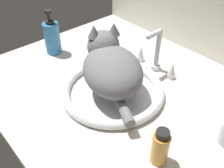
{
  "coord_description": "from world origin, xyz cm",
  "views": [
    {
      "loc": [
        49.98,
        -48.4,
        60.31
      ],
      "look_at": [
        -0.24,
        -4.15,
        7.0
      ],
      "focal_mm": 40.53,
      "sensor_mm": 36.0,
      "label": 1
    }
  ],
  "objects_px": {
    "cat": "(110,65)",
    "soap_pump_bottle": "(52,37)",
    "faucet": "(156,55)",
    "sink_basin": "(112,90)",
    "amber_bottle": "(160,147)"
  },
  "relations": [
    {
      "from": "cat",
      "to": "soap_pump_bottle",
      "type": "height_order",
      "value": "cat"
    },
    {
      "from": "faucet",
      "to": "cat",
      "type": "height_order",
      "value": "cat"
    },
    {
      "from": "cat",
      "to": "amber_bottle",
      "type": "distance_m",
      "value": 0.33
    },
    {
      "from": "sink_basin",
      "to": "amber_bottle",
      "type": "xyz_separation_m",
      "value": [
        0.28,
        -0.09,
        0.04
      ]
    },
    {
      "from": "sink_basin",
      "to": "cat",
      "type": "height_order",
      "value": "cat"
    },
    {
      "from": "amber_bottle",
      "to": "soap_pump_bottle",
      "type": "bearing_deg",
      "value": 172.82
    },
    {
      "from": "soap_pump_bottle",
      "to": "amber_bottle",
      "type": "distance_m",
      "value": 0.66
    },
    {
      "from": "cat",
      "to": "soap_pump_bottle",
      "type": "relative_size",
      "value": 1.81
    },
    {
      "from": "sink_basin",
      "to": "cat",
      "type": "bearing_deg",
      "value": 153.82
    },
    {
      "from": "sink_basin",
      "to": "amber_bottle",
      "type": "height_order",
      "value": "amber_bottle"
    },
    {
      "from": "cat",
      "to": "amber_bottle",
      "type": "xyz_separation_m",
      "value": [
        0.31,
        -0.1,
        -0.05
      ]
    },
    {
      "from": "cat",
      "to": "soap_pump_bottle",
      "type": "bearing_deg",
      "value": -177.22
    },
    {
      "from": "faucet",
      "to": "soap_pump_bottle",
      "type": "relative_size",
      "value": 1.01
    },
    {
      "from": "faucet",
      "to": "sink_basin",
      "type": "bearing_deg",
      "value": -90.0
    },
    {
      "from": "soap_pump_bottle",
      "to": "faucet",
      "type": "bearing_deg",
      "value": 31.42
    }
  ]
}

